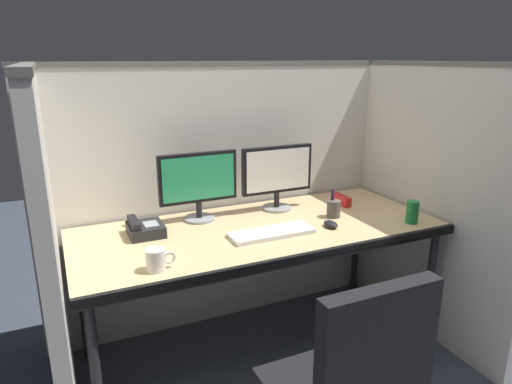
% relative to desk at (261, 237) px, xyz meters
% --- Properties ---
extents(ground_plane, '(8.00, 8.00, 0.00)m').
position_rel_desk_xyz_m(ground_plane, '(0.00, -0.29, -0.69)').
color(ground_plane, '#383F4C').
extents(cubicle_partition_rear, '(2.21, 0.06, 1.57)m').
position_rel_desk_xyz_m(cubicle_partition_rear, '(0.00, 0.46, 0.10)').
color(cubicle_partition_rear, beige).
rests_on(cubicle_partition_rear, ground).
extents(cubicle_partition_left, '(0.06, 1.41, 1.57)m').
position_rel_desk_xyz_m(cubicle_partition_left, '(-0.99, -0.09, 0.10)').
color(cubicle_partition_left, beige).
rests_on(cubicle_partition_left, ground).
extents(cubicle_partition_right, '(0.06, 1.41, 1.57)m').
position_rel_desk_xyz_m(cubicle_partition_right, '(0.99, -0.09, 0.10)').
color(cubicle_partition_right, beige).
rests_on(cubicle_partition_right, ground).
extents(desk, '(1.90, 0.80, 0.74)m').
position_rel_desk_xyz_m(desk, '(0.00, 0.00, 0.00)').
color(desk, tan).
rests_on(desk, ground).
extents(monitor_left, '(0.43, 0.17, 0.37)m').
position_rel_desk_xyz_m(monitor_left, '(-0.25, 0.26, 0.27)').
color(monitor_left, gray).
rests_on(monitor_left, desk).
extents(monitor_right, '(0.43, 0.17, 0.37)m').
position_rel_desk_xyz_m(monitor_right, '(0.22, 0.25, 0.27)').
color(monitor_right, gray).
rests_on(monitor_right, desk).
extents(keyboard_main, '(0.43, 0.15, 0.02)m').
position_rel_desk_xyz_m(keyboard_main, '(0.01, -0.11, 0.06)').
color(keyboard_main, silver).
rests_on(keyboard_main, desk).
extents(computer_mouse, '(0.06, 0.10, 0.04)m').
position_rel_desk_xyz_m(computer_mouse, '(0.34, -0.14, 0.07)').
color(computer_mouse, black).
rests_on(computer_mouse, desk).
extents(soda_can, '(0.07, 0.07, 0.12)m').
position_rel_desk_xyz_m(soda_can, '(0.77, -0.26, 0.11)').
color(soda_can, '#197233').
rests_on(soda_can, desk).
extents(desk_phone, '(0.17, 0.19, 0.09)m').
position_rel_desk_xyz_m(desk_phone, '(-0.57, 0.16, 0.08)').
color(desk_phone, black).
rests_on(desk_phone, desk).
extents(coffee_mug, '(0.13, 0.08, 0.09)m').
position_rel_desk_xyz_m(coffee_mug, '(-0.60, -0.26, 0.10)').
color(coffee_mug, silver).
rests_on(coffee_mug, desk).
extents(pen_cup, '(0.08, 0.08, 0.16)m').
position_rel_desk_xyz_m(pen_cup, '(0.44, -0.01, 0.10)').
color(pen_cup, '#4C4742').
rests_on(pen_cup, desk).
extents(red_stapler, '(0.04, 0.15, 0.06)m').
position_rel_desk_xyz_m(red_stapler, '(0.61, 0.16, 0.08)').
color(red_stapler, red).
rests_on(red_stapler, desk).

